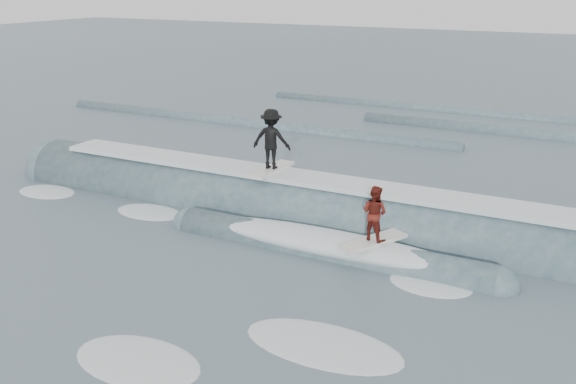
% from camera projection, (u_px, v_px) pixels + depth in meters
% --- Properties ---
extents(ground, '(160.00, 160.00, 0.00)m').
position_uv_depth(ground, '(243.00, 259.00, 16.99)').
color(ground, '#3F535C').
rests_on(ground, ground).
extents(breaking_wave, '(23.11, 4.04, 2.52)m').
position_uv_depth(breaking_wave, '(305.00, 219.00, 19.72)').
color(breaking_wave, '#37515D').
rests_on(breaking_wave, ground).
extents(surfer_black, '(1.30, 2.03, 1.96)m').
position_uv_depth(surfer_black, '(271.00, 141.00, 19.77)').
color(surfer_black, silver).
rests_on(surfer_black, ground).
extents(surfer_red, '(1.38, 2.04, 1.56)m').
position_uv_depth(surfer_red, '(374.00, 218.00, 16.44)').
color(surfer_red, silver).
rests_on(surfer_red, ground).
extents(whitewater, '(15.84, 8.39, 0.10)m').
position_uv_depth(whitewater, '(222.00, 275.00, 16.09)').
color(whitewater, white).
rests_on(whitewater, ground).
extents(far_swells, '(38.09, 8.65, 0.80)m').
position_uv_depth(far_swells, '(439.00, 129.00, 31.59)').
color(far_swells, '#37515D').
rests_on(far_swells, ground).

